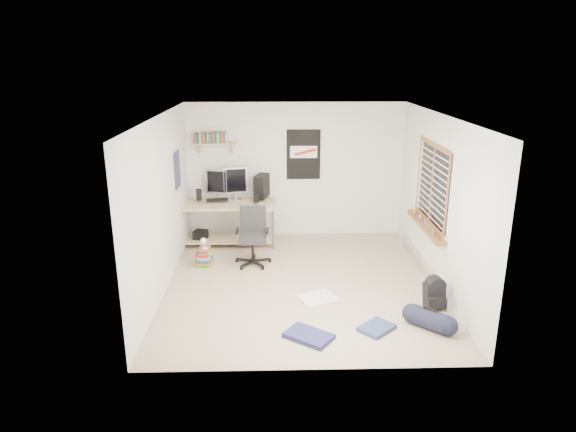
{
  "coord_description": "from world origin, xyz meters",
  "views": [
    {
      "loc": [
        -0.4,
        -7.1,
        3.28
      ],
      "look_at": [
        -0.19,
        0.16,
        1.01
      ],
      "focal_mm": 32.0,
      "sensor_mm": 36.0,
      "label": 1
    }
  ],
  "objects_px": {
    "backpack": "(434,295)",
    "duffel_bag": "(430,318)",
    "book_stack": "(204,257)",
    "desk": "(228,224)",
    "office_chair": "(252,236)"
  },
  "relations": [
    {
      "from": "desk",
      "to": "office_chair",
      "type": "bearing_deg",
      "value": -81.86
    },
    {
      "from": "office_chair",
      "to": "book_stack",
      "type": "xyz_separation_m",
      "value": [
        -0.79,
        -0.05,
        -0.34
      ]
    },
    {
      "from": "duffel_bag",
      "to": "book_stack",
      "type": "height_order",
      "value": "duffel_bag"
    },
    {
      "from": "desk",
      "to": "office_chair",
      "type": "relative_size",
      "value": 1.86
    },
    {
      "from": "desk",
      "to": "backpack",
      "type": "relative_size",
      "value": 4.99
    },
    {
      "from": "desk",
      "to": "duffel_bag",
      "type": "relative_size",
      "value": 3.56
    },
    {
      "from": "backpack",
      "to": "duffel_bag",
      "type": "bearing_deg",
      "value": -122.53
    },
    {
      "from": "duffel_bag",
      "to": "book_stack",
      "type": "distance_m",
      "value": 3.74
    },
    {
      "from": "backpack",
      "to": "book_stack",
      "type": "distance_m",
      "value": 3.66
    },
    {
      "from": "desk",
      "to": "office_chair",
      "type": "distance_m",
      "value": 1.12
    },
    {
      "from": "duffel_bag",
      "to": "book_stack",
      "type": "xyz_separation_m",
      "value": [
        -3.08,
        2.11,
        0.01
      ]
    },
    {
      "from": "office_chair",
      "to": "book_stack",
      "type": "height_order",
      "value": "office_chair"
    },
    {
      "from": "desk",
      "to": "book_stack",
      "type": "bearing_deg",
      "value": -124.12
    },
    {
      "from": "desk",
      "to": "duffel_bag",
      "type": "xyz_separation_m",
      "value": [
        2.79,
        -3.16,
        -0.22
      ]
    },
    {
      "from": "backpack",
      "to": "duffel_bag",
      "type": "relative_size",
      "value": 0.71
    }
  ]
}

